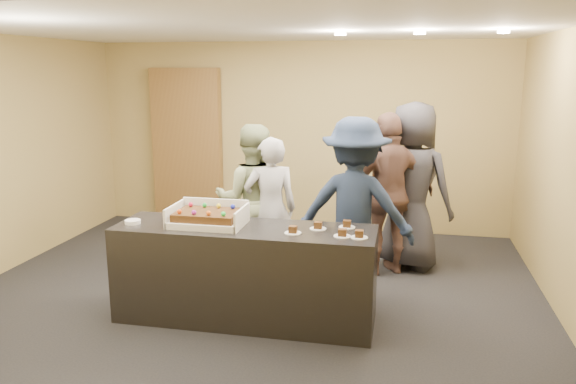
{
  "coord_description": "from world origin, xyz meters",
  "views": [
    {
      "loc": [
        1.5,
        -5.5,
        2.31
      ],
      "look_at": [
        0.35,
        0.0,
        1.08
      ],
      "focal_mm": 35.0,
      "sensor_mm": 36.0,
      "label": 1
    }
  ],
  "objects_px": {
    "storage_cabinet": "(187,147)",
    "person_sage_man": "(252,199)",
    "serving_counter": "(245,274)",
    "cake_box": "(209,220)",
    "person_navy_man": "(355,209)",
    "sheet_cake": "(208,215)",
    "person_brown_extra": "(389,194)",
    "person_dark_suit": "(412,186)",
    "person_server_grey": "(271,209)",
    "plate_stack": "(133,222)"
  },
  "relations": [
    {
      "from": "storage_cabinet",
      "to": "person_navy_man",
      "type": "xyz_separation_m",
      "value": [
        2.74,
        -2.38,
        -0.24
      ]
    },
    {
      "from": "sheet_cake",
      "to": "plate_stack",
      "type": "relative_size",
      "value": 3.98
    },
    {
      "from": "person_sage_man",
      "to": "person_navy_man",
      "type": "xyz_separation_m",
      "value": [
        1.22,
        -0.48,
        0.07
      ]
    },
    {
      "from": "serving_counter",
      "to": "cake_box",
      "type": "distance_m",
      "value": 0.61
    },
    {
      "from": "plate_stack",
      "to": "person_brown_extra",
      "type": "height_order",
      "value": "person_brown_extra"
    },
    {
      "from": "person_navy_man",
      "to": "person_brown_extra",
      "type": "relative_size",
      "value": 1.0
    },
    {
      "from": "sheet_cake",
      "to": "person_sage_man",
      "type": "xyz_separation_m",
      "value": [
        0.07,
        1.26,
        -0.14
      ]
    },
    {
      "from": "person_server_grey",
      "to": "person_brown_extra",
      "type": "height_order",
      "value": "person_brown_extra"
    },
    {
      "from": "storage_cabinet",
      "to": "person_sage_man",
      "type": "height_order",
      "value": "storage_cabinet"
    },
    {
      "from": "person_navy_man",
      "to": "plate_stack",
      "type": "bearing_deg",
      "value": 27.72
    },
    {
      "from": "person_server_grey",
      "to": "person_brown_extra",
      "type": "relative_size",
      "value": 0.87
    },
    {
      "from": "storage_cabinet",
      "to": "sheet_cake",
      "type": "bearing_deg",
      "value": -65.23
    },
    {
      "from": "person_navy_man",
      "to": "person_server_grey",
      "type": "bearing_deg",
      "value": -13.54
    },
    {
      "from": "person_brown_extra",
      "to": "person_sage_man",
      "type": "bearing_deg",
      "value": -16.08
    },
    {
      "from": "storage_cabinet",
      "to": "cake_box",
      "type": "distance_m",
      "value": 3.46
    },
    {
      "from": "serving_counter",
      "to": "person_server_grey",
      "type": "xyz_separation_m",
      "value": [
        -0.01,
        1.08,
        0.35
      ]
    },
    {
      "from": "serving_counter",
      "to": "plate_stack",
      "type": "relative_size",
      "value": 16.57
    },
    {
      "from": "sheet_cake",
      "to": "person_brown_extra",
      "type": "bearing_deg",
      "value": 44.07
    },
    {
      "from": "person_sage_man",
      "to": "storage_cabinet",
      "type": "bearing_deg",
      "value": -65.42
    },
    {
      "from": "sheet_cake",
      "to": "person_server_grey",
      "type": "xyz_separation_m",
      "value": [
        0.34,
        1.08,
        -0.2
      ]
    },
    {
      "from": "serving_counter",
      "to": "plate_stack",
      "type": "distance_m",
      "value": 1.16
    },
    {
      "from": "storage_cabinet",
      "to": "person_navy_man",
      "type": "bearing_deg",
      "value": -40.93
    },
    {
      "from": "plate_stack",
      "to": "person_navy_man",
      "type": "relative_size",
      "value": 0.08
    },
    {
      "from": "cake_box",
      "to": "person_navy_man",
      "type": "relative_size",
      "value": 0.36
    },
    {
      "from": "storage_cabinet",
      "to": "person_brown_extra",
      "type": "xyz_separation_m",
      "value": [
        3.06,
        -1.61,
        -0.24
      ]
    },
    {
      "from": "plate_stack",
      "to": "person_server_grey",
      "type": "relative_size",
      "value": 0.09
    },
    {
      "from": "person_dark_suit",
      "to": "person_server_grey",
      "type": "bearing_deg",
      "value": 50.69
    },
    {
      "from": "sheet_cake",
      "to": "person_brown_extra",
      "type": "distance_m",
      "value": 2.23
    },
    {
      "from": "cake_box",
      "to": "person_navy_man",
      "type": "distance_m",
      "value": 1.49
    },
    {
      "from": "storage_cabinet",
      "to": "person_brown_extra",
      "type": "distance_m",
      "value": 3.46
    },
    {
      "from": "storage_cabinet",
      "to": "person_dark_suit",
      "type": "distance_m",
      "value": 3.58
    },
    {
      "from": "serving_counter",
      "to": "plate_stack",
      "type": "bearing_deg",
      "value": -174.52
    },
    {
      "from": "person_navy_man",
      "to": "person_dark_suit",
      "type": "relative_size",
      "value": 0.95
    },
    {
      "from": "sheet_cake",
      "to": "plate_stack",
      "type": "xyz_separation_m",
      "value": [
        -0.7,
        -0.1,
        -0.08
      ]
    },
    {
      "from": "cake_box",
      "to": "person_brown_extra",
      "type": "distance_m",
      "value": 2.21
    },
    {
      "from": "cake_box",
      "to": "person_navy_man",
      "type": "height_order",
      "value": "person_navy_man"
    },
    {
      "from": "person_sage_man",
      "to": "person_dark_suit",
      "type": "relative_size",
      "value": 0.88
    },
    {
      "from": "serving_counter",
      "to": "person_dark_suit",
      "type": "relative_size",
      "value": 1.23
    },
    {
      "from": "serving_counter",
      "to": "person_server_grey",
      "type": "distance_m",
      "value": 1.13
    },
    {
      "from": "person_dark_suit",
      "to": "person_navy_man",
      "type": "bearing_deg",
      "value": 86.2
    },
    {
      "from": "cake_box",
      "to": "person_brown_extra",
      "type": "height_order",
      "value": "person_brown_extra"
    },
    {
      "from": "serving_counter",
      "to": "person_sage_man",
      "type": "distance_m",
      "value": 1.35
    },
    {
      "from": "cake_box",
      "to": "storage_cabinet",
      "type": "bearing_deg",
      "value": 114.95
    },
    {
      "from": "cake_box",
      "to": "person_dark_suit",
      "type": "xyz_separation_m",
      "value": [
        1.85,
        1.77,
        0.03
      ]
    },
    {
      "from": "serving_counter",
      "to": "person_server_grey",
      "type": "height_order",
      "value": "person_server_grey"
    },
    {
      "from": "plate_stack",
      "to": "person_dark_suit",
      "type": "distance_m",
      "value": 3.19
    },
    {
      "from": "person_server_grey",
      "to": "person_sage_man",
      "type": "height_order",
      "value": "person_sage_man"
    },
    {
      "from": "storage_cabinet",
      "to": "person_sage_man",
      "type": "xyz_separation_m",
      "value": [
        1.53,
        -1.9,
        -0.31
      ]
    },
    {
      "from": "serving_counter",
      "to": "sheet_cake",
      "type": "bearing_deg",
      "value": -179.97
    },
    {
      "from": "serving_counter",
      "to": "storage_cabinet",
      "type": "xyz_separation_m",
      "value": [
        -1.81,
        3.16,
        0.71
      ]
    }
  ]
}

